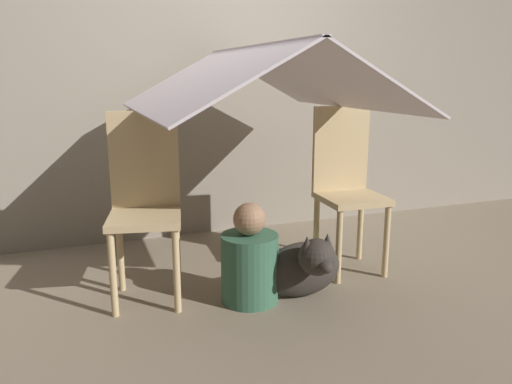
{
  "coord_description": "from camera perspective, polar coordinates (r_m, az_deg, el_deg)",
  "views": [
    {
      "loc": [
        -0.93,
        -2.37,
        1.19
      ],
      "look_at": [
        0.0,
        0.15,
        0.55
      ],
      "focal_mm": 35.0,
      "sensor_mm": 36.0,
      "label": 1
    }
  ],
  "objects": [
    {
      "name": "person_front",
      "position": [
        2.66,
        -0.74,
        -7.97
      ],
      "size": [
        0.3,
        0.3,
        0.54
      ],
      "color": "#38664C",
      "rests_on": "ground_plane"
    },
    {
      "name": "ground_plane",
      "position": [
        2.81,
        1.12,
        -11.66
      ],
      "size": [
        8.8,
        8.8,
        0.0
      ],
      "primitive_type": "plane",
      "color": "gray"
    },
    {
      "name": "sheet_canopy",
      "position": [
        2.69,
        0.0,
        12.93
      ],
      "size": [
        1.23,
        1.55,
        0.34
      ],
      "color": "silver"
    },
    {
      "name": "floor_cushion",
      "position": [
        3.13,
        4.4,
        -7.96
      ],
      "size": [
        0.34,
        0.27,
        0.1
      ],
      "color": "#7FB27F",
      "rests_on": "ground_plane"
    },
    {
      "name": "dog",
      "position": [
        2.7,
        5.68,
        -8.44
      ],
      "size": [
        0.45,
        0.4,
        0.4
      ],
      "color": "#332D28",
      "rests_on": "ground_plane"
    },
    {
      "name": "chair_left",
      "position": [
        2.7,
        -12.58,
        -0.85
      ],
      "size": [
        0.44,
        0.44,
        1.0
      ],
      "rotation": [
        0.0,
        0.0,
        -0.21
      ],
      "color": "#D1B27F",
      "rests_on": "ground_plane"
    },
    {
      "name": "chair_right",
      "position": [
        3.09,
        10.31,
        1.06
      ],
      "size": [
        0.38,
        0.38,
        1.0
      ],
      "rotation": [
        0.0,
        0.0,
        -0.05
      ],
      "color": "#D1B27F",
      "rests_on": "ground_plane"
    },
    {
      "name": "wall_back",
      "position": [
        3.72,
        -5.92,
        14.25
      ],
      "size": [
        7.0,
        0.05,
        2.5
      ],
      "color": "gray",
      "rests_on": "ground_plane"
    }
  ]
}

